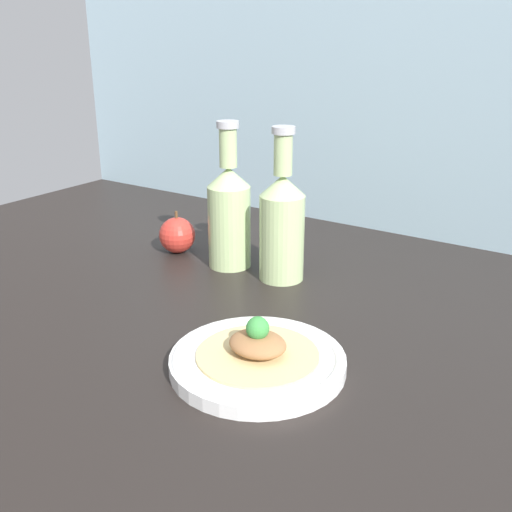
% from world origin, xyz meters
% --- Properties ---
extents(ground_plane, '(1.80, 1.10, 0.04)m').
position_xyz_m(ground_plane, '(0.00, 0.00, -0.02)').
color(ground_plane, black).
extents(wall_backsplash, '(1.80, 0.03, 0.80)m').
position_xyz_m(wall_backsplash, '(0.00, 0.54, 0.40)').
color(wall_backsplash, '#9EBCCC').
rests_on(wall_backsplash, ground_plane).
extents(plate, '(0.23, 0.23, 0.02)m').
position_xyz_m(plate, '(0.08, -0.11, 0.01)').
color(plate, white).
rests_on(plate, ground_plane).
extents(plated_food, '(0.16, 0.16, 0.06)m').
position_xyz_m(plated_food, '(0.08, -0.11, 0.03)').
color(plated_food, '#D6BC7F').
rests_on(plated_food, plate).
extents(cider_bottle_left, '(0.08, 0.08, 0.27)m').
position_xyz_m(cider_bottle_left, '(-0.17, 0.17, 0.10)').
color(cider_bottle_left, '#B7D18E').
rests_on(cider_bottle_left, ground_plane).
extents(cider_bottle_right, '(0.08, 0.08, 0.27)m').
position_xyz_m(cider_bottle_right, '(-0.06, 0.17, 0.10)').
color(cider_bottle_right, '#B7D18E').
rests_on(cider_bottle_right, ground_plane).
extents(apple, '(0.07, 0.07, 0.08)m').
position_xyz_m(apple, '(-0.30, 0.17, 0.04)').
color(apple, red).
rests_on(apple, ground_plane).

